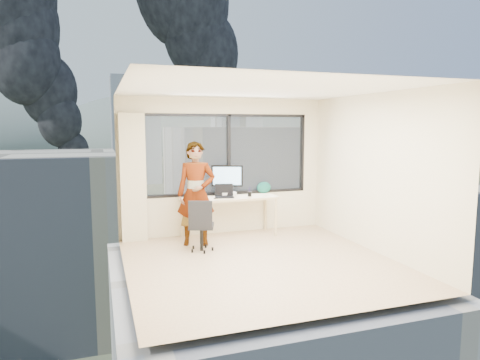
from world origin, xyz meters
name	(u,v)px	position (x,y,z in m)	size (l,w,h in m)	color
floor	(261,262)	(0.00, 0.00, 0.00)	(4.00, 4.00, 0.01)	tan
ceiling	(262,89)	(0.00, 0.00, 2.60)	(4.00, 4.00, 0.01)	white
wall_front	(331,200)	(0.00, -2.00, 1.30)	(4.00, 0.01, 2.60)	beige
wall_left	(122,184)	(-2.00, 0.00, 1.30)	(0.01, 4.00, 2.60)	beige
wall_right	(375,173)	(2.00, 0.00, 1.30)	(0.01, 4.00, 2.60)	beige
window_wall	(226,155)	(0.05, 2.00, 1.52)	(3.30, 0.16, 1.55)	black
curtain	(133,178)	(-1.72, 1.88, 1.15)	(0.45, 0.14, 2.30)	beige
desk	(229,217)	(0.00, 1.66, 0.38)	(1.80, 0.60, 0.75)	tan
chair	(201,224)	(-0.71, 0.89, 0.45)	(0.46, 0.46, 0.90)	black
person	(196,194)	(-0.71, 1.29, 0.90)	(0.66, 0.43, 1.81)	#2D2D33
monitor	(227,180)	(0.01, 1.80, 1.05)	(0.60, 0.13, 0.60)	black
game_console	(227,194)	(0.03, 1.85, 0.78)	(0.29, 0.24, 0.07)	white
laptop	(224,191)	(-0.09, 1.64, 0.86)	(0.34, 0.36, 0.22)	black
cellphone	(217,198)	(-0.25, 1.57, 0.76)	(0.12, 0.06, 0.01)	black
pen_cup	(250,194)	(0.40, 1.61, 0.80)	(0.07, 0.07, 0.09)	black
handbag	(264,187)	(0.80, 1.90, 0.86)	(0.29, 0.15, 0.22)	#0C4C46
exterior_ground	(108,183)	(0.00, 120.00, -14.00)	(400.00, 400.00, 0.04)	#515B3D
near_bldg_a	(11,245)	(-9.00, 30.00, -7.00)	(16.00, 12.00, 14.00)	beige
near_bldg_b	(237,200)	(12.00, 38.00, -6.00)	(14.00, 13.00, 16.00)	silver
near_bldg_c	(434,235)	(30.00, 28.00, -9.00)	(12.00, 10.00, 10.00)	beige
far_tower_b	(135,130)	(8.00, 120.00, 1.00)	(13.00, 13.00, 30.00)	silver
far_tower_c	(236,135)	(45.00, 140.00, -1.00)	(15.00, 15.00, 26.00)	silver
hill_b	(232,147)	(100.00, 320.00, -14.00)	(300.00, 220.00, 96.00)	slate
tree_b	(214,317)	(4.00, 18.00, -9.50)	(7.60, 7.60, 9.00)	#25551C
tree_c	(309,217)	(22.00, 40.00, -9.00)	(8.40, 8.40, 10.00)	#25551C
smoke_plume_a	(68,14)	(-10.00, 150.00, 39.00)	(40.00, 24.00, 90.00)	black
smoke_plume_b	(237,67)	(55.00, 170.00, 27.00)	(30.00, 18.00, 70.00)	black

